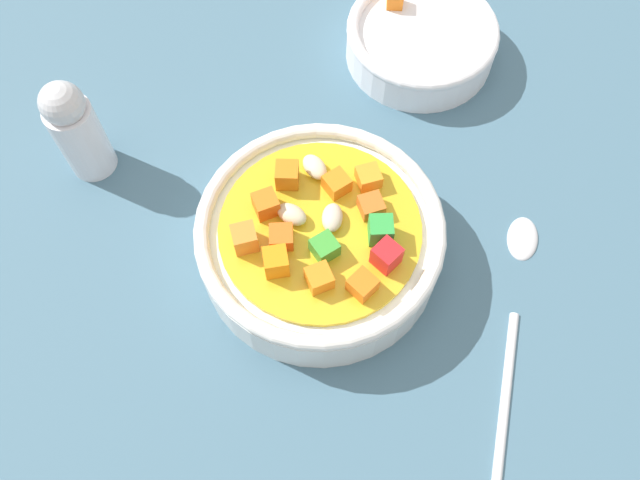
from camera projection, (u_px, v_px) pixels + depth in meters
ground_plane at (320, 259)px, 47.17cm from camera, size 140.00×140.00×2.00cm
soup_bowl_main at (320, 238)px, 44.08cm from camera, size 16.58×16.58×5.81cm
spoon at (517, 298)px, 44.41cm from camera, size 18.70×3.82×0.81cm
side_bowl_small at (421, 40)px, 52.76cm from camera, size 12.13×12.13×3.96cm
pepper_shaker at (76, 129)px, 45.76cm from camera, size 3.38×3.38×8.71cm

